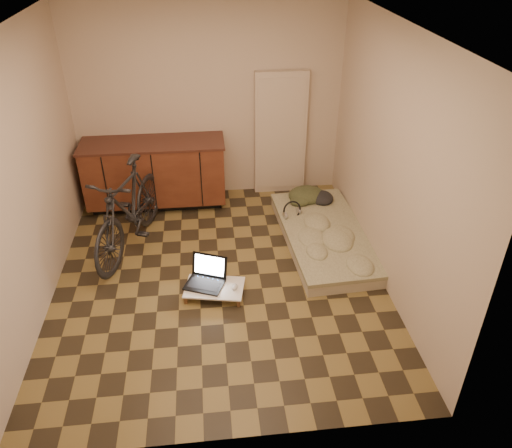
{
  "coord_description": "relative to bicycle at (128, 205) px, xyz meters",
  "views": [
    {
      "loc": [
        -0.08,
        -4.35,
        3.41
      ],
      "look_at": [
        0.42,
        0.17,
        0.55
      ],
      "focal_mm": 35.0,
      "sensor_mm": 36.0,
      "label": 1
    }
  ],
  "objects": [
    {
      "name": "lap_desk",
      "position": [
        0.92,
        -0.99,
        -0.49
      ],
      "size": [
        0.67,
        0.5,
        0.1
      ],
      "rotation": [
        0.0,
        0.0,
        -0.2
      ],
      "color": "brown",
      "rests_on": "ground"
    },
    {
      "name": "headphones",
      "position": [
        1.94,
        0.23,
        -0.32
      ],
      "size": [
        0.32,
        0.3,
        0.18
      ],
      "primitive_type": null,
      "rotation": [
        0.0,
        0.0,
        0.27
      ],
      "color": "black",
      "rests_on": "futon"
    },
    {
      "name": "mouse",
      "position": [
        1.13,
        -1.03,
        -0.46
      ],
      "size": [
        0.08,
        0.11,
        0.04
      ],
      "primitive_type": "ellipsoid",
      "rotation": [
        0.0,
        0.0,
        -0.24
      ],
      "color": "silver",
      "rests_on": "lap_desk"
    },
    {
      "name": "cabinets",
      "position": [
        0.24,
        1.01,
        -0.11
      ],
      "size": [
        1.84,
        0.62,
        0.91
      ],
      "color": "black",
      "rests_on": "ground"
    },
    {
      "name": "clothing_pile",
      "position": [
        2.27,
        0.63,
        -0.31
      ],
      "size": [
        0.54,
        0.46,
        0.21
      ],
      "primitive_type": null,
      "rotation": [
        0.0,
        0.0,
        0.06
      ],
      "color": "#373D24",
      "rests_on": "futon"
    },
    {
      "name": "appliance_panel",
      "position": [
        1.94,
        1.24,
        0.27
      ],
      "size": [
        0.7,
        0.1,
        1.7
      ],
      "primitive_type": "cube",
      "color": "beige",
      "rests_on": "ground"
    },
    {
      "name": "futon",
      "position": [
        2.29,
        -0.15,
        -0.49
      ],
      "size": [
        1.06,
        2.03,
        0.17
      ],
      "rotation": [
        0.0,
        0.0,
        0.06
      ],
      "color": "beige",
      "rests_on": "ground"
    },
    {
      "name": "bicycle",
      "position": [
        0.0,
        0.0,
        0.0
      ],
      "size": [
        1.06,
        1.87,
        1.16
      ],
      "primitive_type": "imported",
      "rotation": [
        0.0,
        0.0,
        -0.32
      ],
      "color": "black",
      "rests_on": "ground"
    },
    {
      "name": "room_shell",
      "position": [
        0.99,
        -0.7,
        0.72
      ],
      "size": [
        3.5,
        4.0,
        2.6
      ],
      "color": "olive",
      "rests_on": "ground"
    },
    {
      "name": "laptop",
      "position": [
        0.84,
        -0.9,
        -0.43
      ],
      "size": [
        0.48,
        0.46,
        0.26
      ],
      "rotation": [
        0.0,
        0.0,
        -0.39
      ],
      "color": "black",
      "rests_on": "lap_desk"
    }
  ]
}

